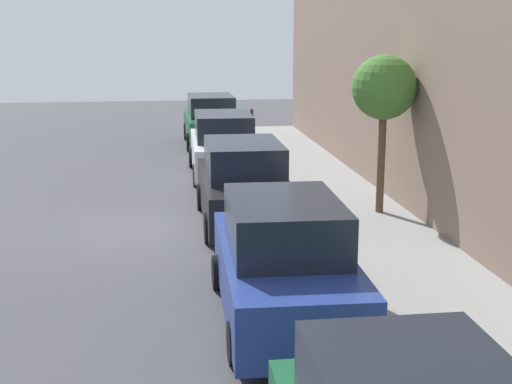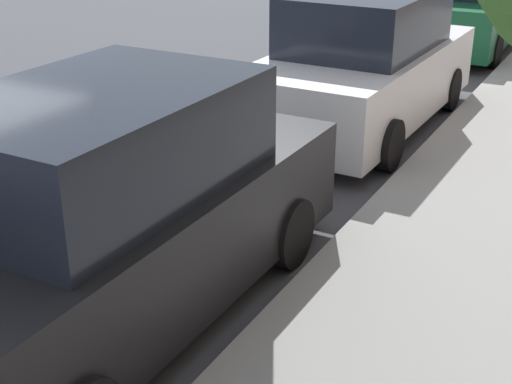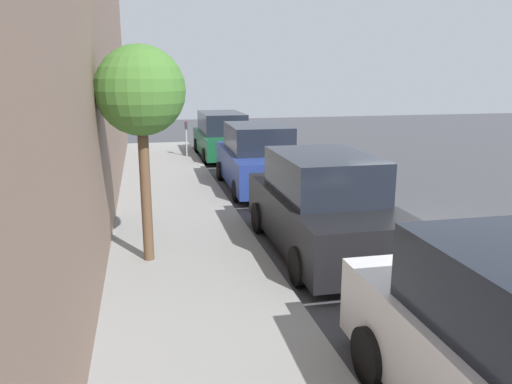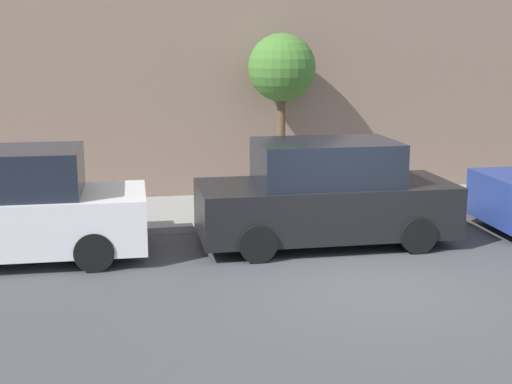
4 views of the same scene
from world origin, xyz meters
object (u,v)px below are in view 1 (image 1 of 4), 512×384
(parked_suv_fourth, at_px, (224,146))
(parked_suv_fifth, at_px, (211,122))
(parked_suv_third, at_px, (244,186))
(parking_meter_far, at_px, (252,121))
(street_tree, at_px, (384,89))
(parked_suv_second, at_px, (284,263))

(parked_suv_fourth, xyz_separation_m, parked_suv_fifth, (0.04, 6.17, -0.00))
(parked_suv_third, height_order, parked_suv_fifth, same)
(parking_meter_far, bearing_deg, street_tree, -81.22)
(parking_meter_far, xyz_separation_m, street_tree, (1.74, -11.28, 2.19))
(parked_suv_second, xyz_separation_m, parked_suv_fourth, (0.06, 11.55, -0.00))
(parked_suv_fourth, xyz_separation_m, street_tree, (3.36, -5.68, 2.24))
(parking_meter_far, bearing_deg, parked_suv_second, -95.57)
(parked_suv_second, height_order, parked_suv_fifth, same)
(parked_suv_second, relative_size, parked_suv_fourth, 1.00)
(parked_suv_fifth, bearing_deg, parked_suv_fourth, -90.39)
(parked_suv_second, relative_size, parked_suv_third, 1.01)
(parked_suv_third, relative_size, parked_suv_fifth, 1.00)
(parked_suv_fifth, bearing_deg, street_tree, -74.36)
(parked_suv_third, height_order, parked_suv_fourth, same)
(parked_suv_second, bearing_deg, parked_suv_fifth, 89.68)
(parked_suv_fifth, height_order, street_tree, street_tree)
(parked_suv_second, bearing_deg, street_tree, 59.80)
(parked_suv_fourth, bearing_deg, street_tree, -59.38)
(parked_suv_third, xyz_separation_m, parking_meter_far, (1.64, 11.37, 0.05))
(parked_suv_fifth, relative_size, street_tree, 1.26)
(parked_suv_fourth, distance_m, parking_meter_far, 5.84)
(parked_suv_fifth, xyz_separation_m, street_tree, (3.32, -11.85, 2.24))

